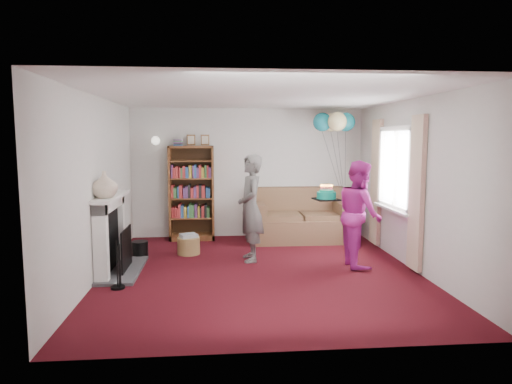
{
  "coord_description": "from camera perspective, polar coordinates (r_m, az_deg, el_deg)",
  "views": [
    {
      "loc": [
        -0.63,
        -6.39,
        1.92
      ],
      "look_at": [
        -0.01,
        0.6,
        1.09
      ],
      "focal_mm": 32.0,
      "sensor_mm": 36.0,
      "label": 1
    }
  ],
  "objects": [
    {
      "name": "window_bay",
      "position": [
        7.58,
        16.94,
        0.99
      ],
      "size": [
        0.14,
        2.02,
        2.2
      ],
      "color": "white",
      "rests_on": "ground"
    },
    {
      "name": "fireplace",
      "position": [
        6.88,
        -17.25,
        -5.39
      ],
      "size": [
        0.55,
        1.8,
        1.12
      ],
      "color": "#3F3F42",
      "rests_on": "ground"
    },
    {
      "name": "person_striped",
      "position": [
        7.14,
        -0.67,
        -2.01
      ],
      "size": [
        0.45,
        0.64,
        1.68
      ],
      "primitive_type": "imported",
      "rotation": [
        0.0,
        0.0,
        -1.48
      ],
      "color": "black",
      "rests_on": "ground"
    },
    {
      "name": "birthday_cake",
      "position": [
        6.84,
        8.79,
        -0.42
      ],
      "size": [
        0.34,
        0.34,
        0.22
      ],
      "rotation": [
        0.0,
        0.0,
        0.18
      ],
      "color": "black",
      "rests_on": "ground"
    },
    {
      "name": "ceiling",
      "position": [
        6.45,
        0.58,
        11.92
      ],
      "size": [
        4.5,
        5.0,
        0.01
      ],
      "primitive_type": "cube",
      "color": "white",
      "rests_on": "wall_back"
    },
    {
      "name": "person_magenta",
      "position": [
        7.02,
        12.81,
        -2.64
      ],
      "size": [
        0.6,
        0.78,
        1.6
      ],
      "primitive_type": "imported",
      "rotation": [
        0.0,
        0.0,
        1.57
      ],
      "color": "#BA2591",
      "rests_on": "ground"
    },
    {
      "name": "wicker_basket",
      "position": [
        7.74,
        -8.42,
        -6.56
      ],
      "size": [
        0.38,
        0.38,
        0.34
      ],
      "rotation": [
        0.0,
        0.0,
        0.42
      ],
      "color": "#9E7F49",
      "rests_on": "ground"
    },
    {
      "name": "mantel_vase",
      "position": [
        6.44,
        -18.41,
        0.91
      ],
      "size": [
        0.39,
        0.39,
        0.36
      ],
      "primitive_type": "imported",
      "rotation": [
        0.0,
        0.0,
        -0.13
      ],
      "color": "beige",
      "rests_on": "fireplace"
    },
    {
      "name": "wall_back",
      "position": [
        8.95,
        -1.02,
        2.41
      ],
      "size": [
        4.5,
        0.02,
        2.5
      ],
      "primitive_type": "cube",
      "color": "silver",
      "rests_on": "ground"
    },
    {
      "name": "balloons",
      "position": [
        8.6,
        9.73,
        8.61
      ],
      "size": [
        0.78,
        0.78,
        1.7
      ],
      "color": "#3F3F3F",
      "rests_on": "ground"
    },
    {
      "name": "bookcase",
      "position": [
        8.76,
        -8.03,
        -0.18
      ],
      "size": [
        0.84,
        0.42,
        1.99
      ],
      "color": "#472B14",
      "rests_on": "ground"
    },
    {
      "name": "wall_right",
      "position": [
        7.05,
        19.18,
        0.89
      ],
      "size": [
        0.02,
        5.0,
        2.5
      ],
      "primitive_type": "cube",
      "color": "silver",
      "rests_on": "ground"
    },
    {
      "name": "wall_left",
      "position": [
        6.63,
        -19.27,
        0.54
      ],
      "size": [
        0.02,
        5.0,
        2.5
      ],
      "primitive_type": "cube",
      "color": "silver",
      "rests_on": "ground"
    },
    {
      "name": "sofa",
      "position": [
        8.75,
        5.44,
        -3.59
      ],
      "size": [
        1.84,
        0.98,
        0.98
      ],
      "rotation": [
        0.0,
        0.0,
        -0.01
      ],
      "color": "brown",
      "rests_on": "ground"
    },
    {
      "name": "wall_sconce",
      "position": [
        8.82,
        -12.44,
        6.3
      ],
      "size": [
        0.16,
        0.23,
        0.16
      ],
      "color": "gold",
      "rests_on": "ground"
    },
    {
      "name": "ground",
      "position": [
        6.7,
        0.55,
        -9.93
      ],
      "size": [
        5.0,
        5.0,
        0.0
      ],
      "primitive_type": "plane",
      "color": "#36080B",
      "rests_on": "ground"
    }
  ]
}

